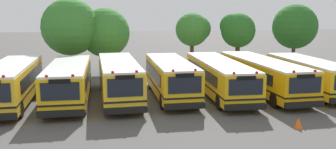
{
  "coord_description": "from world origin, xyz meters",
  "views": [
    {
      "loc": [
        -4.56,
        -24.47,
        6.01
      ],
      "look_at": [
        -0.18,
        0.0,
        1.6
      ],
      "focal_mm": 39.22,
      "sensor_mm": 36.0,
      "label": 1
    }
  ],
  "objects_px": {
    "school_bus_0": "(12,82)",
    "school_bus_6": "(309,74)",
    "tree_5": "(294,27)",
    "school_bus_1": "(69,81)",
    "school_bus_3": "(171,77)",
    "tree_1": "(71,26)",
    "school_bus_4": "(219,76)",
    "school_bus_5": "(262,74)",
    "tree_2": "(104,33)",
    "tree_4": "(237,30)",
    "traffic_cone": "(298,123)",
    "tree_3": "(194,29)",
    "school_bus_2": "(119,78)"
  },
  "relations": [
    {
      "from": "traffic_cone",
      "to": "school_bus_0",
      "type": "bearing_deg",
      "value": 153.17
    },
    {
      "from": "tree_1",
      "to": "tree_2",
      "type": "xyz_separation_m",
      "value": [
        2.86,
        0.79,
        -0.72
      ]
    },
    {
      "from": "school_bus_3",
      "to": "tree_2",
      "type": "relative_size",
      "value": 1.49
    },
    {
      "from": "school_bus_2",
      "to": "school_bus_3",
      "type": "bearing_deg",
      "value": 177.52
    },
    {
      "from": "school_bus_3",
      "to": "tree_1",
      "type": "bearing_deg",
      "value": -51.93
    },
    {
      "from": "school_bus_4",
      "to": "school_bus_5",
      "type": "xyz_separation_m",
      "value": [
        3.29,
        -0.02,
        0.01
      ]
    },
    {
      "from": "tree_1",
      "to": "tree_3",
      "type": "height_order",
      "value": "tree_1"
    },
    {
      "from": "school_bus_0",
      "to": "school_bus_6",
      "type": "relative_size",
      "value": 1.04
    },
    {
      "from": "school_bus_0",
      "to": "school_bus_6",
      "type": "distance_m",
      "value": 20.73
    },
    {
      "from": "school_bus_0",
      "to": "traffic_cone",
      "type": "bearing_deg",
      "value": 152.33
    },
    {
      "from": "school_bus_1",
      "to": "school_bus_6",
      "type": "height_order",
      "value": "school_bus_1"
    },
    {
      "from": "school_bus_0",
      "to": "school_bus_4",
      "type": "height_order",
      "value": "school_bus_0"
    },
    {
      "from": "school_bus_3",
      "to": "tree_5",
      "type": "relative_size",
      "value": 1.41
    },
    {
      "from": "tree_4",
      "to": "tree_5",
      "type": "relative_size",
      "value": 0.87
    },
    {
      "from": "tree_2",
      "to": "school_bus_1",
      "type": "bearing_deg",
      "value": -103.35
    },
    {
      "from": "school_bus_3",
      "to": "tree_4",
      "type": "height_order",
      "value": "tree_4"
    },
    {
      "from": "school_bus_4",
      "to": "school_bus_6",
      "type": "height_order",
      "value": "school_bus_4"
    },
    {
      "from": "school_bus_1",
      "to": "school_bus_4",
      "type": "distance_m",
      "value": 10.36
    },
    {
      "from": "school_bus_3",
      "to": "tree_3",
      "type": "bearing_deg",
      "value": -111.57
    },
    {
      "from": "school_bus_3",
      "to": "school_bus_6",
      "type": "bearing_deg",
      "value": 178.97
    },
    {
      "from": "tree_3",
      "to": "traffic_cone",
      "type": "relative_size",
      "value": 9.94
    },
    {
      "from": "school_bus_3",
      "to": "school_bus_4",
      "type": "bearing_deg",
      "value": -177.2
    },
    {
      "from": "school_bus_2",
      "to": "tree_2",
      "type": "distance_m",
      "value": 10.38
    },
    {
      "from": "school_bus_5",
      "to": "tree_3",
      "type": "xyz_separation_m",
      "value": [
        -2.37,
        11.04,
        2.7
      ]
    },
    {
      "from": "school_bus_6",
      "to": "tree_4",
      "type": "distance_m",
      "value": 10.61
    },
    {
      "from": "tree_4",
      "to": "school_bus_6",
      "type": "bearing_deg",
      "value": -79.18
    },
    {
      "from": "school_bus_5",
      "to": "traffic_cone",
      "type": "bearing_deg",
      "value": 77.34
    },
    {
      "from": "school_bus_1",
      "to": "school_bus_0",
      "type": "bearing_deg",
      "value": -0.16
    },
    {
      "from": "school_bus_6",
      "to": "tree_5",
      "type": "relative_size",
      "value": 1.47
    },
    {
      "from": "school_bus_5",
      "to": "tree_1",
      "type": "bearing_deg",
      "value": -34.35
    },
    {
      "from": "tree_3",
      "to": "tree_5",
      "type": "bearing_deg",
      "value": -4.23
    },
    {
      "from": "school_bus_0",
      "to": "school_bus_5",
      "type": "distance_m",
      "value": 17.21
    },
    {
      "from": "tree_4",
      "to": "tree_1",
      "type": "bearing_deg",
      "value": -178.04
    },
    {
      "from": "tree_4",
      "to": "tree_5",
      "type": "bearing_deg",
      "value": 5.02
    },
    {
      "from": "tree_2",
      "to": "traffic_cone",
      "type": "distance_m",
      "value": 20.75
    },
    {
      "from": "school_bus_2",
      "to": "school_bus_6",
      "type": "bearing_deg",
      "value": 177.29
    },
    {
      "from": "school_bus_0",
      "to": "school_bus_6",
      "type": "bearing_deg",
      "value": 178.74
    },
    {
      "from": "school_bus_5",
      "to": "tree_3",
      "type": "height_order",
      "value": "tree_3"
    },
    {
      "from": "school_bus_4",
      "to": "tree_3",
      "type": "xyz_separation_m",
      "value": [
        0.92,
        11.02,
        2.71
      ]
    },
    {
      "from": "school_bus_4",
      "to": "tree_2",
      "type": "relative_size",
      "value": 1.81
    },
    {
      "from": "tree_3",
      "to": "traffic_cone",
      "type": "height_order",
      "value": "tree_3"
    },
    {
      "from": "school_bus_0",
      "to": "tree_5",
      "type": "bearing_deg",
      "value": -158.3
    },
    {
      "from": "school_bus_4",
      "to": "tree_2",
      "type": "bearing_deg",
      "value": -49.74
    },
    {
      "from": "school_bus_2",
      "to": "tree_4",
      "type": "relative_size",
      "value": 1.77
    },
    {
      "from": "school_bus_0",
      "to": "school_bus_1",
      "type": "height_order",
      "value": "school_bus_0"
    },
    {
      "from": "school_bus_0",
      "to": "tree_4",
      "type": "height_order",
      "value": "tree_4"
    },
    {
      "from": "school_bus_0",
      "to": "tree_5",
      "type": "relative_size",
      "value": 1.53
    },
    {
      "from": "school_bus_6",
      "to": "tree_2",
      "type": "relative_size",
      "value": 1.57
    },
    {
      "from": "school_bus_4",
      "to": "school_bus_5",
      "type": "bearing_deg",
      "value": -178.62
    },
    {
      "from": "school_bus_0",
      "to": "tree_1",
      "type": "distance_m",
      "value": 10.38
    }
  ]
}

